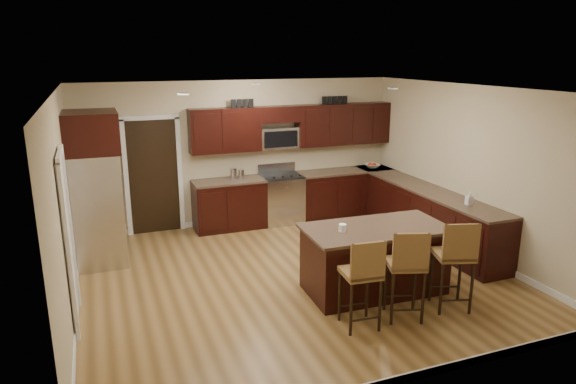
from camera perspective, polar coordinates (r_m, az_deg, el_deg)
name	(u,v)px	position (r m, az deg, el deg)	size (l,w,h in m)	color
floor	(295,276)	(7.64, 0.80, -9.31)	(6.00, 6.00, 0.00)	olive
ceiling	(296,89)	(6.97, 0.89, 11.33)	(6.00, 6.00, 0.00)	silver
wall_back	(242,153)	(9.74, -5.16, 4.34)	(6.00, 6.00, 0.00)	#C2B28C
wall_left	(64,210)	(6.73, -23.66, -1.80)	(5.50, 5.50, 0.00)	#C2B28C
wall_right	(469,170)	(8.73, 19.49, 2.27)	(5.50, 5.50, 0.00)	#C2B28C
base_cabinets	(363,206)	(9.48, 8.30, -1.58)	(4.02, 3.96, 0.92)	black
upper_cabinets	(296,125)	(9.84, 0.94, 7.40)	(4.00, 0.33, 0.80)	black
range	(281,198)	(9.86, -0.76, -0.69)	(0.76, 0.64, 1.11)	silver
microwave	(278,138)	(9.76, -1.10, 6.04)	(0.76, 0.31, 0.40)	silver
doorway	(153,177)	(9.49, -14.72, 1.64)	(0.85, 0.03, 2.06)	black
pantry_door	(68,243)	(6.54, -23.27, -5.28)	(0.03, 0.80, 2.04)	white
letter_decor	(289,102)	(9.73, 0.16, 10.02)	(2.20, 0.03, 0.15)	black
island	(374,261)	(7.14, 9.56, -7.57)	(1.96, 1.08, 0.92)	black
stool_left	(363,273)	(6.06, 8.33, -8.95)	(0.46, 0.46, 1.13)	brown
stool_mid	(407,264)	(6.35, 13.09, -7.85)	(0.55, 0.55, 1.17)	brown
stool_right	(455,255)	(6.73, 18.11, -6.69)	(0.56, 0.56, 1.20)	brown
refrigerator	(96,187)	(8.28, -20.54, 0.51)	(0.79, 0.93, 2.35)	silver
floor_mat	(325,238)	(9.12, 4.19, -5.15)	(0.81, 0.54, 0.01)	brown
fruit_bowl	(372,166)	(10.57, 9.34, 2.89)	(0.31, 0.31, 0.08)	silver
soap_bottle	(469,198)	(8.31, 19.49, -0.67)	(0.09, 0.10, 0.21)	#B2B2B2
canister_tall	(233,174)	(9.46, -6.08, 1.99)	(0.12, 0.12, 0.21)	silver
canister_short	(241,174)	(9.50, -5.23, 1.97)	(0.11, 0.11, 0.18)	silver
island_jar	(342,228)	(6.72, 6.07, -3.98)	(0.10, 0.10, 0.10)	white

